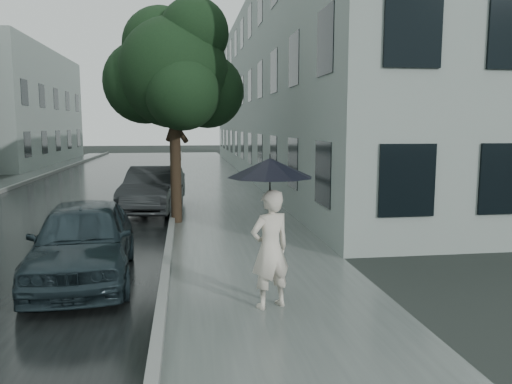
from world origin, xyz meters
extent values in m
plane|color=black|center=(0.00, 0.00, 0.00)|extent=(120.00, 120.00, 0.00)
cube|color=slate|center=(0.25, 12.00, 0.00)|extent=(3.50, 60.00, 0.01)
cube|color=slate|center=(-1.57, 12.00, 0.07)|extent=(0.15, 60.00, 0.15)
cube|color=black|center=(-5.08, 12.00, 0.00)|extent=(6.85, 60.00, 0.00)
cube|color=gray|center=(5.50, 19.50, 4.50)|extent=(7.00, 36.00, 9.00)
cube|color=black|center=(2.02, 19.50, 4.50)|extent=(0.08, 32.40, 7.20)
cube|color=gray|center=(-13.80, 30.00, 4.00)|extent=(7.00, 18.00, 8.00)
cube|color=black|center=(-10.32, 30.00, 4.00)|extent=(0.08, 16.20, 6.40)
imported|color=beige|center=(0.04, -1.00, 0.90)|extent=(0.76, 0.64, 1.78)
cylinder|color=black|center=(0.03, -1.01, 1.49)|extent=(0.02, 0.02, 0.96)
cone|color=black|center=(0.03, -1.01, 2.11)|extent=(1.63, 1.63, 0.28)
cylinder|color=black|center=(0.03, -1.01, 2.27)|extent=(0.02, 0.02, 0.08)
cylinder|color=black|center=(0.03, -1.01, 0.98)|extent=(0.03, 0.03, 0.06)
cylinder|color=#332619|center=(-1.45, 5.91, 1.49)|extent=(0.30, 0.30, 2.98)
sphere|color=#173217|center=(-1.45, 5.91, 4.13)|extent=(2.99, 2.99, 2.99)
sphere|color=#173217|center=(-0.52, 6.25, 3.67)|extent=(2.06, 2.06, 2.06)
sphere|color=#173217|center=(-2.26, 6.37, 3.91)|extent=(2.30, 2.30, 2.30)
sphere|color=#173217|center=(-1.23, 5.10, 3.55)|extent=(1.94, 1.94, 1.94)
sphere|color=#173217|center=(-1.79, 6.60, 4.94)|extent=(2.18, 2.18, 2.18)
sphere|color=#173217|center=(-0.88, 5.69, 5.16)|extent=(1.85, 1.85, 1.85)
cylinder|color=black|center=(-1.45, 12.40, 2.80)|extent=(0.12, 0.12, 5.59)
cylinder|color=black|center=(-1.45, 12.40, 0.10)|extent=(0.28, 0.28, 0.20)
cylinder|color=black|center=(-1.70, 12.43, 5.59)|extent=(0.51, 0.14, 0.08)
sphere|color=silver|center=(-2.00, 12.46, 5.54)|extent=(0.32, 0.32, 0.32)
imported|color=#1B282E|center=(-2.99, 0.83, 0.71)|extent=(1.96, 4.23, 1.40)
imported|color=black|center=(-2.20, 7.95, 0.71)|extent=(2.00, 4.42, 1.41)
camera|label=1|loc=(-1.19, -8.11, 2.72)|focal=35.00mm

